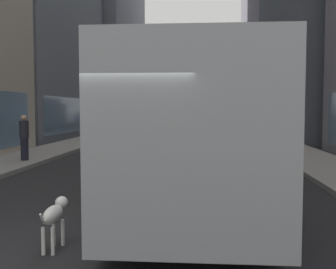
{
  "coord_description": "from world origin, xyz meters",
  "views": [
    {
      "loc": [
        1.31,
        -5.74,
        2.1
      ],
      "look_at": [
        0.48,
        4.85,
        1.4
      ],
      "focal_mm": 43.18,
      "sensor_mm": 36.0,
      "label": 1
    }
  ],
  "objects": [
    {
      "name": "ground_plane",
      "position": [
        0.0,
        35.0,
        0.0
      ],
      "size": [
        120.0,
        120.0,
        0.0
      ],
      "primitive_type": "plane",
      "color": "#232326"
    },
    {
      "name": "sidewalk_left",
      "position": [
        -5.7,
        35.0,
        0.07
      ],
      "size": [
        2.4,
        110.0,
        0.15
      ],
      "primitive_type": "cube",
      "color": "gray",
      "rests_on": "ground"
    },
    {
      "name": "sidewalk_right",
      "position": [
        5.7,
        35.0,
        0.07
      ],
      "size": [
        2.4,
        110.0,
        0.15
      ],
      "primitive_type": "cube",
      "color": "#9E9991",
      "rests_on": "ground"
    },
    {
      "name": "building_right_far",
      "position": [
        11.9,
        40.83,
        10.88
      ],
      "size": [
        10.27,
        18.38,
        21.77
      ],
      "color": "slate",
      "rests_on": "ground"
    },
    {
      "name": "transit_bus",
      "position": [
        1.2,
        4.61,
        1.78
      ],
      "size": [
        2.78,
        11.53,
        3.05
      ],
      "color": "#999EA3",
      "rests_on": "ground"
    },
    {
      "name": "car_white_van",
      "position": [
        2.8,
        27.41,
        0.82
      ],
      "size": [
        1.78,
        4.62,
        1.62
      ],
      "color": "silver",
      "rests_on": "ground"
    },
    {
      "name": "car_grey_wagon",
      "position": [
        2.8,
        19.36,
        0.82
      ],
      "size": [
        1.76,
        4.6,
        1.62
      ],
      "color": "slate",
      "rests_on": "ground"
    },
    {
      "name": "car_blue_hatchback",
      "position": [
        -1.2,
        47.17,
        0.82
      ],
      "size": [
        1.83,
        4.51,
        1.62
      ],
      "color": "#4C6BB7",
      "rests_on": "ground"
    },
    {
      "name": "box_truck",
      "position": [
        -1.2,
        32.06,
        1.67
      ],
      "size": [
        2.3,
        7.5,
        3.05
      ],
      "color": "silver",
      "rests_on": "ground"
    },
    {
      "name": "dalmatian_dog",
      "position": [
        -0.84,
        0.03,
        0.51
      ],
      "size": [
        0.22,
        0.96,
        0.72
      ],
      "color": "white",
      "rests_on": "ground"
    },
    {
      "name": "pedestrian_in_coat",
      "position": [
        -5.19,
        8.76,
        1.01
      ],
      "size": [
        0.34,
        0.34,
        1.69
      ],
      "color": "#1E1E2D",
      "rests_on": "sidewalk_left"
    }
  ]
}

